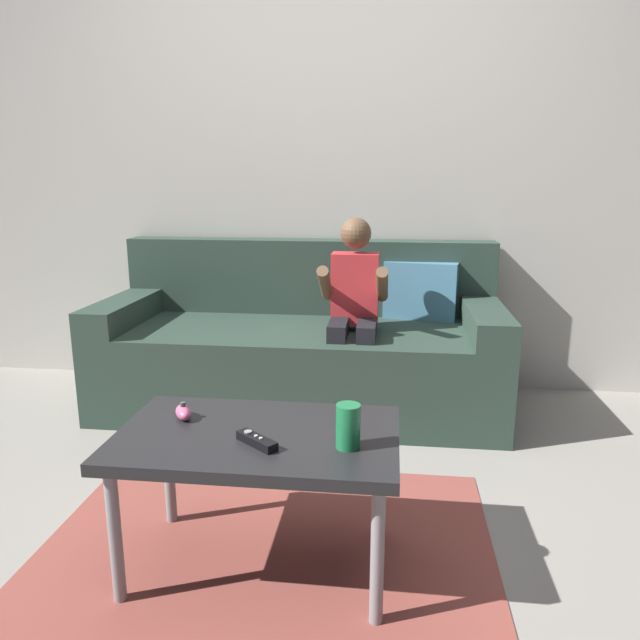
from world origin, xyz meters
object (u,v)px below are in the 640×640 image
Objects in this scene: person_seated_on_couch at (354,307)px; nunchuk_pink at (183,412)px; game_remote_black_near_edge at (257,441)px; soda_can at (348,426)px; coffee_table at (258,447)px; couch at (303,349)px.

person_seated_on_couch is 9.61× the size of nunchuk_pink.
person_seated_on_couch is at bearing 81.70° from game_remote_black_near_edge.
nunchuk_pink reaches higher than game_remote_black_near_edge.
person_seated_on_couch reaches higher than soda_can.
person_seated_on_couch reaches higher than nunchuk_pink.
game_remote_black_near_edge is at bearing -30.31° from nunchuk_pink.
nunchuk_pink reaches higher than coffee_table.
coffee_table is at bearing -99.67° from person_seated_on_couch.
soda_can is at bearing -76.74° from couch.
couch reaches higher than coffee_table.
couch reaches higher than game_remote_black_near_edge.
nunchuk_pink is (-0.44, -1.09, -0.10)m from person_seated_on_couch.
game_remote_black_near_edge is at bearing -78.32° from coffee_table.
nunchuk_pink is at bearing 149.69° from game_remote_black_near_edge.
person_seated_on_couch reaches higher than couch.
game_remote_black_near_edge is (-0.18, -1.24, -0.11)m from person_seated_on_couch.
person_seated_on_couch reaches higher than coffee_table.
soda_can is (0.07, -1.23, -0.06)m from person_seated_on_couch.
game_remote_black_near_edge is (0.02, -0.08, 0.06)m from coffee_table.
coffee_table is (-0.20, -1.16, -0.17)m from person_seated_on_couch.
person_seated_on_couch is at bearing 67.97° from nunchuk_pink.
couch is 0.41m from person_seated_on_couch.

